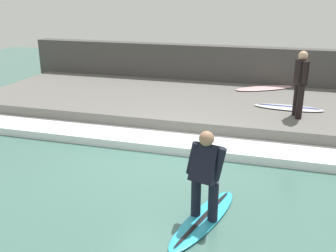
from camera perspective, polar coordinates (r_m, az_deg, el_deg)
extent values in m
plane|color=#426B60|center=(7.98, -0.82, -5.67)|extent=(28.00, 28.00, 0.00)
cube|color=#66635E|center=(11.28, 4.74, 2.99)|extent=(4.40, 12.68, 0.44)
cube|color=#474442|center=(13.49, 6.97, 8.14)|extent=(0.50, 13.31, 1.60)
cube|color=white|center=(8.85, 1.14, -2.46)|extent=(0.96, 12.05, 0.18)
ellipsoid|color=#2DADD1|center=(6.21, 5.21, -13.24)|extent=(2.02, 0.95, 0.06)
ellipsoid|color=black|center=(6.20, 5.22, -12.99)|extent=(1.77, 0.56, 0.01)
cylinder|color=black|center=(5.99, 6.57, -10.89)|extent=(0.15, 0.15, 0.61)
cylinder|color=black|center=(6.10, 4.08, -10.21)|extent=(0.15, 0.15, 0.61)
cube|color=black|center=(5.77, 5.49, -5.42)|extent=(0.51, 0.47, 0.62)
sphere|color=#A87A5B|center=(5.62, 5.62, -1.82)|extent=(0.22, 0.22, 0.22)
cylinder|color=black|center=(5.68, 7.45, -5.56)|extent=(0.11, 0.20, 0.52)
cylinder|color=black|center=(5.84, 3.61, -4.67)|extent=(0.11, 0.20, 0.52)
cylinder|color=black|center=(10.04, 18.14, 3.74)|extent=(0.15, 0.15, 0.81)
cylinder|color=black|center=(9.78, 18.60, 3.29)|extent=(0.15, 0.15, 0.81)
cube|color=black|center=(9.76, 18.79, 7.41)|extent=(0.41, 0.31, 0.57)
sphere|color=tan|center=(9.70, 19.04, 9.63)|extent=(0.22, 0.22, 0.22)
cylinder|color=black|center=(9.95, 18.47, 7.86)|extent=(0.11, 0.11, 0.50)
cylinder|color=black|center=(9.56, 19.18, 7.34)|extent=(0.11, 0.11, 0.50)
ellipsoid|color=silver|center=(10.63, 17.08, 2.57)|extent=(0.58, 1.76, 0.06)
ellipsoid|color=navy|center=(10.62, 17.10, 2.74)|extent=(0.16, 1.61, 0.01)
ellipsoid|color=beige|center=(12.59, 13.82, 5.38)|extent=(1.50, 1.96, 0.06)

